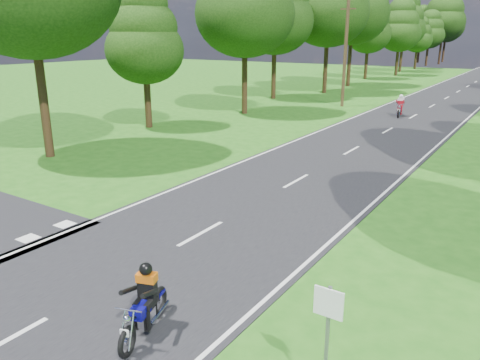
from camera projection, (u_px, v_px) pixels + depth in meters
The scene contains 7 objects.
ground at pixel (152, 261), 11.71m from camera, with size 160.00×160.00×0.00m, color #1F5914.
main_road at pixel (468, 86), 51.64m from camera, with size 7.00×140.00×0.02m, color black.
road_markings at pixel (464, 88), 50.21m from camera, with size 7.40×140.00×0.01m.
telegraph_pole at pixel (345, 53), 36.01m from camera, with size 1.20×0.26×8.00m.
road_sign at pixel (327, 327), 6.83m from camera, with size 0.45×0.07×2.00m.
rider_near_blue at pixel (143, 301), 8.67m from camera, with size 0.55×1.65×1.38m, color #0E0C84, non-canonical shape.
rider_far_red at pixel (400, 106), 32.22m from camera, with size 0.60×1.80×1.50m, color #A80C1B, non-canonical shape.
Camera 1 is at (7.66, -7.63, 5.42)m, focal length 35.00 mm.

